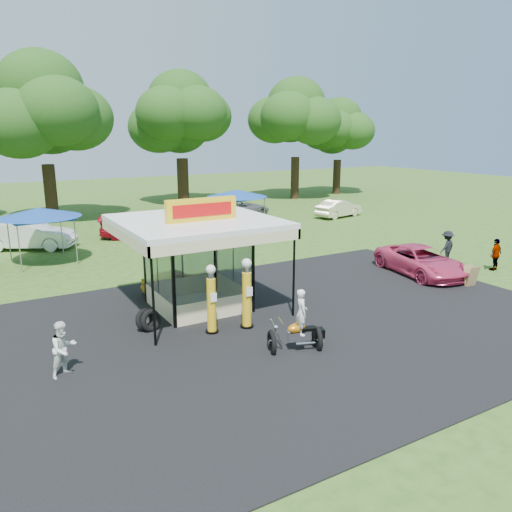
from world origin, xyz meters
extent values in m
plane|color=#294F18|center=(0.00, 0.00, 0.00)|extent=(120.00, 120.00, 0.00)
cube|color=black|center=(0.00, 2.00, 0.02)|extent=(20.00, 14.00, 0.04)
cube|color=white|center=(-2.00, 5.00, 0.03)|extent=(3.00, 3.00, 0.06)
cube|color=white|center=(-2.00, 5.00, 3.29)|extent=(5.40, 5.40, 0.18)
cube|color=gold|center=(-2.00, 4.50, 3.78)|extent=(2.60, 0.25, 0.80)
cube|color=red|center=(-2.00, 4.37, 3.78)|extent=(2.21, 0.02, 0.45)
cylinder|color=black|center=(-4.55, 2.45, 1.60)|extent=(0.08, 0.08, 3.20)
cylinder|color=black|center=(0.55, 2.45, 1.60)|extent=(0.08, 0.08, 3.20)
cylinder|color=black|center=(-2.60, 2.53, 0.05)|extent=(0.43, 0.43, 0.10)
cylinder|color=gold|center=(-2.60, 2.53, 0.99)|extent=(0.30, 0.30, 1.77)
cylinder|color=silver|center=(-2.60, 2.53, 1.97)|extent=(0.20, 0.20, 0.20)
sphere|color=white|center=(-2.60, 2.53, 2.17)|extent=(0.32, 0.32, 0.32)
cube|color=white|center=(-2.60, 2.35, 1.28)|extent=(0.22, 0.02, 0.30)
cylinder|color=black|center=(-1.39, 2.35, 0.05)|extent=(0.45, 0.45, 0.10)
cylinder|color=gold|center=(-1.39, 2.35, 1.02)|extent=(0.31, 0.31, 1.84)
cylinder|color=silver|center=(-1.39, 2.35, 2.05)|extent=(0.20, 0.20, 0.20)
sphere|color=white|center=(-1.39, 2.35, 2.25)|extent=(0.33, 0.33, 0.33)
cube|color=white|center=(-1.39, 2.16, 1.33)|extent=(0.23, 0.02, 0.31)
torus|color=black|center=(-1.69, 0.28, 0.32)|extent=(0.40, 0.80, 0.79)
torus|color=black|center=(-0.35, -0.17, 0.32)|extent=(0.40, 0.80, 0.79)
cube|color=silver|center=(-0.98, 0.04, 0.47)|extent=(0.58, 0.42, 0.28)
ellipsoid|color=#C26D0D|center=(-0.98, 0.04, 0.73)|extent=(0.60, 0.34, 0.28)
cube|color=black|center=(-0.66, -0.06, 0.68)|extent=(0.57, 0.40, 0.09)
cube|color=black|center=(-0.33, -0.18, 0.52)|extent=(0.42, 0.41, 0.26)
cylinder|color=silver|center=(-1.56, 0.24, 0.66)|extent=(0.41, 0.19, 0.84)
cylinder|color=silver|center=(-1.42, 0.19, 0.99)|extent=(0.23, 0.55, 0.05)
sphere|color=silver|center=(-1.57, 0.25, 0.80)|extent=(0.15, 0.15, 0.15)
imported|color=white|center=(-0.84, 0.00, 1.22)|extent=(0.49, 0.60, 1.41)
torus|color=black|center=(-4.28, 3.67, 0.38)|extent=(0.83, 0.56, 0.79)
torus|color=black|center=(-4.41, 3.82, 0.38)|extent=(0.85, 0.65, 0.79)
cube|color=#593819|center=(9.06, 1.48, 0.47)|extent=(0.53, 0.27, 0.92)
cube|color=#593819|center=(9.06, 1.70, 0.47)|extent=(0.53, 0.27, 0.92)
imported|color=gold|center=(-2.00, 7.20, 0.48)|extent=(2.82, 1.13, 0.96)
imported|color=#D63A66|center=(8.64, 3.96, 0.66)|extent=(2.92, 5.05, 1.32)
imported|color=white|center=(-7.27, 1.87, 0.78)|extent=(0.93, 0.85, 1.55)
imported|color=black|center=(11.46, 4.84, 0.81)|extent=(1.16, 0.82, 1.63)
imported|color=gray|center=(12.29, 2.72, 0.77)|extent=(0.95, 0.50, 1.54)
imported|color=white|center=(-6.29, 18.58, 0.81)|extent=(5.15, 3.79, 1.62)
imported|color=#A90D1D|center=(0.00, 18.70, 0.69)|extent=(5.11, 3.28, 1.38)
imported|color=#BCBBC1|center=(3.66, 18.02, 0.79)|extent=(4.95, 3.93, 1.58)
imported|color=slate|center=(9.14, 22.31, 0.65)|extent=(4.81, 2.44, 1.30)
imported|color=beige|center=(15.60, 18.35, 0.68)|extent=(4.31, 2.24, 1.35)
cylinder|color=gray|center=(-7.33, 16.30, 1.11)|extent=(0.06, 0.06, 2.22)
cylinder|color=gray|center=(-4.76, 16.30, 1.11)|extent=(0.06, 0.06, 2.22)
cylinder|color=gray|center=(-7.33, 13.73, 1.11)|extent=(0.06, 0.06, 2.22)
cylinder|color=gray|center=(-4.76, 13.73, 1.11)|extent=(0.06, 0.06, 2.22)
cube|color=#163F92|center=(-6.05, 15.01, 2.27)|extent=(2.77, 2.77, 0.11)
cone|color=#163F92|center=(-6.05, 15.01, 2.56)|extent=(3.99, 3.99, 0.46)
cylinder|color=gray|center=(4.90, 18.52, 1.09)|extent=(0.05, 0.05, 2.19)
cylinder|color=gray|center=(7.43, 18.52, 1.09)|extent=(0.05, 0.05, 2.19)
cylinder|color=gray|center=(4.90, 15.98, 1.09)|extent=(0.05, 0.05, 2.19)
cylinder|color=gray|center=(7.43, 15.98, 1.09)|extent=(0.05, 0.05, 2.19)
cube|color=#163F92|center=(6.16, 17.25, 2.24)|extent=(2.74, 2.74, 0.11)
cone|color=#163F92|center=(6.16, 17.25, 2.53)|extent=(3.94, 3.94, 0.46)
cylinder|color=black|center=(-3.74, 27.43, 2.06)|extent=(0.88, 0.88, 4.13)
ellipsoid|color=#204413|center=(-3.74, 27.43, 7.43)|extent=(9.91, 9.91, 8.49)
cylinder|color=black|center=(7.94, 30.93, 2.04)|extent=(1.02, 1.02, 4.09)
ellipsoid|color=#204413|center=(7.94, 30.93, 7.26)|extent=(9.53, 9.53, 8.17)
cylinder|color=black|center=(18.85, 29.09, 2.01)|extent=(0.80, 0.80, 4.01)
ellipsoid|color=#204413|center=(18.85, 29.09, 7.14)|extent=(9.37, 9.37, 8.03)
cylinder|color=black|center=(24.92, 30.16, 1.76)|extent=(0.79, 0.79, 3.53)
ellipsoid|color=#204413|center=(24.92, 30.16, 6.18)|extent=(7.96, 7.96, 6.83)
camera|label=1|loc=(-9.00, -11.38, 6.43)|focal=35.00mm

